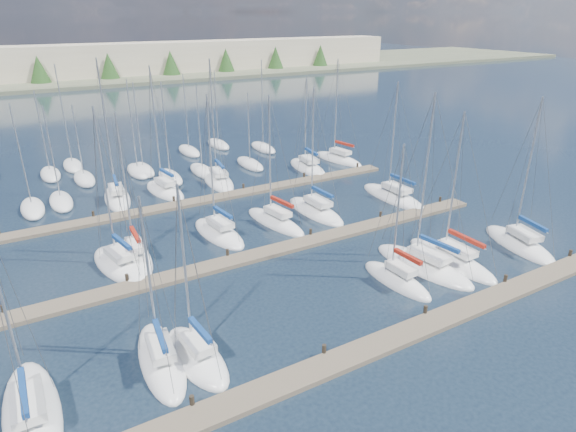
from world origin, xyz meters
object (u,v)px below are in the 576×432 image
sailboat_p (218,180)px  sailboat_i (136,256)px  sailboat_b (161,360)px  sailboat_f (451,259)px  sailboat_a (32,414)px  sailboat_q (307,167)px  sailboat_m (393,197)px  sailboat_c (197,356)px  sailboat_l (315,211)px  sailboat_k (275,222)px  sailboat_n (117,198)px  sailboat_j (219,233)px  sailboat_r (338,159)px  sailboat_h (120,264)px  sailboat_e (423,265)px  sailboat_g (519,244)px  sailboat_d (397,280)px  sailboat_o (165,190)px

sailboat_p → sailboat_i: sailboat_p is taller
sailboat_b → sailboat_f: sailboat_f is taller
sailboat_f → sailboat_i: bearing=148.4°
sailboat_p → sailboat_a: sailboat_p is taller
sailboat_q → sailboat_m: (2.32, -13.68, -0.00)m
sailboat_c → sailboat_m: bearing=22.6°
sailboat_l → sailboat_k: 4.80m
sailboat_p → sailboat_f: sailboat_p is taller
sailboat_n → sailboat_m: 29.67m
sailboat_a → sailboat_j: bearing=42.7°
sailboat_q → sailboat_r: 5.69m
sailboat_q → sailboat_l: 14.65m
sailboat_h → sailboat_n: sailboat_n is taller
sailboat_l → sailboat_k: sailboat_l is taller
sailboat_e → sailboat_q: bearing=69.6°
sailboat_g → sailboat_a: bearing=-166.3°
sailboat_q → sailboat_h: sailboat_h is taller
sailboat_a → sailboat_k: (21.84, 14.81, 0.01)m
sailboat_l → sailboat_i: size_ratio=1.04×
sailboat_p → sailboat_r: bearing=8.3°
sailboat_j → sailboat_i: size_ratio=1.05×
sailboat_b → sailboat_n: sailboat_n is taller
sailboat_i → sailboat_r: bearing=27.9°
sailboat_k → sailboat_h: bearing=175.9°
sailboat_p → sailboat_g: sailboat_p is taller
sailboat_q → sailboat_f: size_ratio=0.94×
sailboat_q → sailboat_n: size_ratio=0.79×
sailboat_e → sailboat_b: bearing=174.0°
sailboat_e → sailboat_k: size_ratio=1.12×
sailboat_h → sailboat_m: size_ratio=1.02×
sailboat_i → sailboat_n: (1.55, 14.46, 0.00)m
sailboat_q → sailboat_r: size_ratio=0.86×
sailboat_k → sailboat_m: bearing=-11.0°
sailboat_n → sailboat_a: bearing=-103.4°
sailboat_j → sailboat_g: sailboat_g is taller
sailboat_p → sailboat_a: size_ratio=1.16×
sailboat_a → sailboat_i: (8.66, 14.39, 0.02)m
sailboat_e → sailboat_i: (-19.16, 12.93, 0.01)m
sailboat_m → sailboat_n: bearing=151.2°
sailboat_d → sailboat_b: sailboat_d is taller
sailboat_c → sailboat_l: sailboat_l is taller
sailboat_o → sailboat_d: bearing=-80.0°
sailboat_q → sailboat_c: bearing=-126.1°
sailboat_b → sailboat_g: bearing=4.1°
sailboat_p → sailboat_k: bearing=-82.3°
sailboat_q → sailboat_n: bearing=-176.2°
sailboat_m → sailboat_c: bearing=-152.0°
sailboat_l → sailboat_e: bearing=-87.1°
sailboat_d → sailboat_h: (-17.25, 12.78, -0.02)m
sailboat_b → sailboat_j: bearing=61.8°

